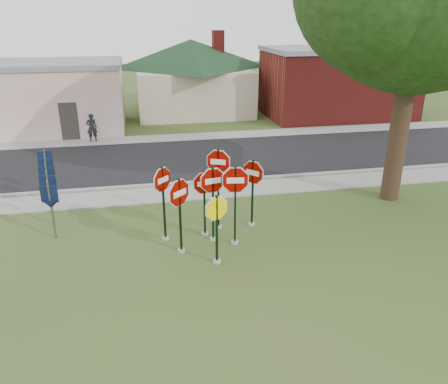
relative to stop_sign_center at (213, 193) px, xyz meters
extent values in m
plane|color=#304E1D|center=(-0.03, -1.40, -1.63)|extent=(120.00, 120.00, 0.00)
cube|color=gray|center=(-0.03, 4.10, -1.60)|extent=(60.00, 1.60, 0.06)
cube|color=black|center=(-0.03, 8.60, -1.61)|extent=(60.00, 7.00, 0.04)
cube|color=gray|center=(-0.03, 12.90, -1.60)|extent=(60.00, 1.60, 0.06)
cube|color=gray|center=(-0.03, 5.10, -1.56)|extent=(60.00, 0.20, 0.14)
cylinder|color=#9C9A91|center=(0.00, 0.00, -1.59)|extent=(0.24, 0.24, 0.08)
cube|color=black|center=(0.00, 0.00, -0.38)|extent=(0.07, 0.06, 2.49)
cylinder|color=white|center=(0.00, 0.00, 0.41)|extent=(1.10, 0.24, 1.12)
cylinder|color=#7F0600|center=(0.00, 0.00, 0.41)|extent=(1.02, 0.23, 1.04)
cube|color=white|center=(0.00, 0.00, 0.41)|extent=(0.51, 0.11, 0.18)
cylinder|color=#9C9A91|center=(-0.14, -1.41, -1.59)|extent=(0.24, 0.24, 0.08)
cube|color=black|center=(-0.14, -1.41, -0.56)|extent=(0.07, 0.07, 2.14)
cylinder|color=white|center=(-0.14, -1.41, 0.10)|extent=(0.94, 0.39, 1.01)
cylinder|color=#FFE603|center=(-0.14, -1.41, 0.10)|extent=(0.88, 0.36, 0.94)
cylinder|color=#9C9A91|center=(-1.09, -0.57, -1.59)|extent=(0.24, 0.24, 0.08)
cube|color=black|center=(-1.09, -0.57, -0.43)|extent=(0.08, 0.08, 2.40)
cylinder|color=white|center=(-1.09, -0.57, 0.32)|extent=(0.87, 0.78, 1.15)
cylinder|color=#7F0600|center=(-1.09, -0.57, 0.32)|extent=(0.81, 0.73, 1.07)
cube|color=white|center=(-1.09, -0.57, 0.32)|extent=(0.40, 0.36, 0.18)
cylinder|color=#9C9A91|center=(0.63, -0.37, -1.59)|extent=(0.24, 0.24, 0.08)
cube|color=black|center=(0.63, -0.37, -0.33)|extent=(0.07, 0.06, 2.60)
cylinder|color=white|center=(0.63, -0.37, 0.52)|extent=(1.13, 0.19, 1.14)
cylinder|color=#7F0600|center=(0.63, -0.37, 0.52)|extent=(1.05, 0.18, 1.06)
cube|color=white|center=(0.63, -0.37, 0.52)|extent=(0.52, 0.09, 0.18)
cylinder|color=#9C9A91|center=(0.33, 0.83, -1.59)|extent=(0.24, 0.24, 0.08)
cube|color=black|center=(0.33, 0.83, -0.23)|extent=(0.08, 0.07, 2.81)
cylinder|color=white|center=(0.33, 0.83, 0.74)|extent=(1.00, 0.49, 1.10)
cylinder|color=#7F0600|center=(0.33, 0.83, 0.74)|extent=(0.92, 0.46, 1.02)
cube|color=white|center=(0.33, 0.83, 0.74)|extent=(0.46, 0.23, 0.17)
cylinder|color=#9C9A91|center=(-0.21, 0.37, -1.59)|extent=(0.24, 0.24, 0.08)
cube|color=black|center=(-0.21, 0.37, -0.51)|extent=(0.07, 0.06, 2.24)
cylinder|color=white|center=(-0.21, 0.37, 0.21)|extent=(0.99, 0.15, 1.00)
cylinder|color=#7F0600|center=(-0.21, 0.37, 0.21)|extent=(0.92, 0.15, 0.92)
cube|color=white|center=(-0.21, 0.37, 0.21)|extent=(0.46, 0.07, 0.16)
cylinder|color=#9C9A91|center=(1.49, 0.79, -1.59)|extent=(0.24, 0.24, 0.08)
cube|color=black|center=(1.49, 0.79, -0.45)|extent=(0.08, 0.08, 2.37)
cylinder|color=white|center=(1.49, 0.79, 0.30)|extent=(0.75, 0.82, 1.09)
cylinder|color=#7F0600|center=(1.49, 0.79, 0.30)|extent=(0.70, 0.76, 1.01)
cube|color=white|center=(1.49, 0.79, 0.30)|extent=(0.35, 0.38, 0.17)
cylinder|color=#9C9A91|center=(-1.51, 0.32, -1.59)|extent=(0.24, 0.24, 0.08)
cube|color=black|center=(-1.51, 0.32, -0.38)|extent=(0.08, 0.08, 2.50)
cylinder|color=white|center=(-1.51, 0.32, 0.44)|extent=(0.75, 0.79, 1.07)
cylinder|color=#7F0600|center=(-1.51, 0.32, 0.44)|extent=(0.70, 0.74, 0.99)
cube|color=white|center=(-1.51, 0.32, 0.44)|extent=(0.35, 0.37, 0.17)
cube|color=#59595E|center=(-5.03, 1.10, -0.63)|extent=(0.05, 0.05, 2.00)
cube|color=black|center=(-5.03, 1.10, -0.08)|extent=(0.55, 0.13, 0.55)
cone|color=black|center=(-5.03, 1.10, -0.43)|extent=(0.65, 0.65, 0.25)
cube|color=#59595E|center=(-5.23, 2.10, -0.63)|extent=(0.05, 0.05, 2.00)
cube|color=black|center=(-5.23, 2.10, -0.08)|extent=(0.55, 0.09, 0.55)
cone|color=black|center=(-5.23, 2.10, -0.43)|extent=(0.62, 0.62, 0.25)
cube|color=#59595E|center=(-5.43, 3.10, -0.63)|extent=(0.05, 0.05, 2.00)
cube|color=black|center=(-5.43, 3.10, -0.08)|extent=(0.55, 0.05, 0.55)
cone|color=black|center=(-5.43, 3.10, -0.43)|extent=(0.58, 0.58, 0.25)
cube|color=#59595E|center=(-5.63, 4.10, -0.63)|extent=(0.05, 0.05, 2.00)
cube|color=black|center=(-5.63, 4.10, -0.08)|extent=(0.55, 0.05, 0.55)
cone|color=black|center=(-5.63, 4.10, -0.43)|extent=(0.58, 0.58, 0.25)
cube|color=#59595E|center=(-5.83, 5.10, -0.63)|extent=(0.05, 0.05, 2.00)
cube|color=black|center=(-5.83, 5.10, -0.08)|extent=(0.55, 0.09, 0.55)
cone|color=black|center=(-5.83, 5.10, -0.43)|extent=(0.62, 0.62, 0.25)
cube|color=silver|center=(-9.03, 16.60, 0.37)|extent=(12.00, 6.00, 4.00)
cube|color=gray|center=(-9.03, 16.60, 2.42)|extent=(12.20, 6.20, 0.30)
cube|color=#332D28|center=(-6.03, 13.62, -0.53)|extent=(1.00, 0.10, 2.20)
cube|color=#BBAF95|center=(1.97, 20.60, -0.03)|extent=(8.00, 8.00, 3.20)
pyramid|color=black|center=(1.97, 20.60, 3.57)|extent=(11.60, 11.60, 2.00)
cube|color=maroon|center=(3.97, 20.60, 3.37)|extent=(0.80, 0.80, 1.60)
cube|color=maroon|center=(11.97, 17.10, 0.62)|extent=(10.00, 6.00, 4.50)
cube|color=gray|center=(11.97, 17.10, 2.97)|extent=(10.20, 6.20, 0.30)
cube|color=white|center=(9.97, 14.15, 0.97)|extent=(2.00, 0.08, 0.90)
cylinder|color=black|center=(7.47, 2.10, 1.47)|extent=(0.70, 0.70, 6.20)
cylinder|color=black|center=(21.97, 24.60, 0.37)|extent=(0.50, 0.50, 4.00)
sphere|color=black|center=(21.97, 24.60, 3.97)|extent=(5.60, 5.60, 5.60)
imported|color=black|center=(-4.75, 12.90, -0.76)|extent=(0.64, 0.48, 1.61)
camera|label=1|loc=(-2.09, -12.37, 5.10)|focal=35.00mm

